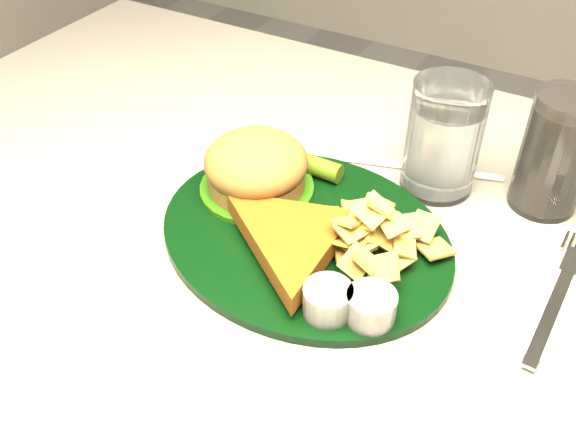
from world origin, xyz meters
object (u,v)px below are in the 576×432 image
water_glass (444,138)px  cola_glass (556,153)px  dinner_plate (305,212)px  fork_napkin (551,310)px

water_glass → cola_glass: (0.11, 0.03, 0.00)m
cola_glass → dinner_plate: bearing=-137.7°
fork_napkin → water_glass: bearing=142.1°
dinner_plate → fork_napkin: bearing=15.6°
cola_glass → fork_napkin: 0.17m
dinner_plate → cola_glass: cola_glass is taller
cola_glass → water_glass: bearing=-166.8°
dinner_plate → cola_glass: 0.26m
water_glass → fork_napkin: 0.21m
water_glass → cola_glass: 0.11m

